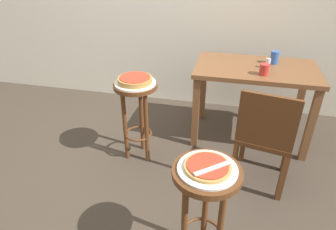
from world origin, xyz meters
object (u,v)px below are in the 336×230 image
Objects in this scene: serving_plate_foreground at (207,169)px; dining_table at (255,79)px; condiment_shaker at (268,63)px; cup_far_edge at (275,57)px; pizza_foreground at (208,166)px; serving_plate_middle at (135,83)px; stool_foreground at (205,199)px; pizza_server_knife at (214,168)px; pizza_middle at (135,80)px; stool_middle at (137,105)px; cup_near_edge at (264,69)px; wooden_chair at (265,135)px.

serving_plate_foreground is 0.28× the size of dining_table.
cup_far_edge is at bearing 63.93° from condiment_shaker.
pizza_foreground is 2.03× the size of cup_far_edge.
condiment_shaker reaches higher than pizza_foreground.
serving_plate_middle is 3.91× the size of condiment_shaker.
pizza_server_knife reaches higher than stool_foreground.
cup_far_edge is at bearing 31.33° from pizza_middle.
pizza_middle is 1.19m from condiment_shaker.
stool_middle is at bearing 126.58° from pizza_foreground.
cup_far_edge is 0.53× the size of pizza_server_knife.
stool_middle is at bearing 126.58° from serving_plate_foreground.
cup_near_edge is (1.01, 0.38, 0.27)m from stool_middle.
serving_plate_middle is at bearing 126.58° from stool_foreground.
stool_middle is 1.21m from pizza_server_knife.
pizza_foreground is 0.33× the size of stool_middle.
condiment_shaker is (0.09, -0.01, 0.16)m from dining_table.
wooden_chair is (0.36, 0.79, -0.06)m from stool_foreground.
pizza_middle reaches higher than pizza_server_knife.
stool_middle is 1.12m from dining_table.
stool_foreground is at bearing -53.42° from serving_plate_middle.
pizza_foreground is 0.70× the size of serving_plate_middle.
cup_far_edge is 0.14× the size of wooden_chair.
stool_foreground is 2.14× the size of serving_plate_middle.
stool_middle is at bearing -159.58° from cup_near_edge.
pizza_foreground is at bearing 0.00° from serving_plate_foreground.
stool_middle is (-0.69, 0.93, 0.00)m from stool_foreground.
pizza_server_knife is at bearing -33.69° from serving_plate_foreground.
dining_table is 4.95× the size of pizza_server_knife.
serving_plate_foreground is at bearing 180.00° from stool_foreground.
stool_foreground is 6.21× the size of cup_far_edge.
pizza_middle is 1.27× the size of pizza_server_knife.
stool_middle is at bearing 0.00° from pizza_middle.
condiment_shaker is (1.05, 0.55, 0.26)m from stool_middle.
pizza_foreground reaches higher than serving_plate_middle.
pizza_middle is 2.39× the size of cup_far_edge.
cup_near_edge is (0.33, 1.31, 0.27)m from stool_foreground.
dining_table reaches higher than serving_plate_middle.
cup_far_edge reaches higher than stool_foreground.
wooden_chair reaches higher than pizza_foreground.
stool_foreground is 2.60× the size of pizza_middle.
cup_near_edge is 1.36m from pizza_server_knife.
dining_table is at bearing 79.56° from pizza_foreground.
cup_near_edge reaches higher than serving_plate_middle.
condiment_shaker reaches higher than stool_middle.
pizza_middle is (0.00, 0.00, 0.03)m from serving_plate_middle.
pizza_foreground is at bearing 106.26° from pizza_server_knife.
stool_foreground is 1.16m from stool_middle.
dining_table is (0.96, 0.56, 0.10)m from stool_middle.
serving_plate_middle is 1.54× the size of pizza_server_knife.
condiment_shaker is at bearing 76.15° from pizza_foreground.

